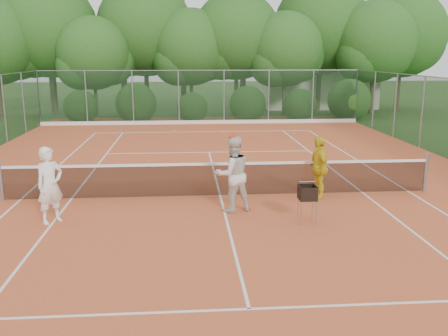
# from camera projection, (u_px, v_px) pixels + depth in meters

# --- Properties ---
(ground) EXTENTS (120.00, 120.00, 0.00)m
(ground) POSITION_uv_depth(u_px,v_px,m) (220.00, 197.00, 14.02)
(ground) COLOR #294E1B
(ground) RESTS_ON ground
(clay_court) EXTENTS (18.00, 36.00, 0.02)m
(clay_court) POSITION_uv_depth(u_px,v_px,m) (220.00, 196.00, 14.02)
(clay_court) COLOR #C9592E
(clay_court) RESTS_ON ground
(club_building) EXTENTS (8.00, 5.00, 3.00)m
(club_building) POSITION_uv_depth(u_px,v_px,m) (316.00, 87.00, 37.70)
(club_building) COLOR beige
(club_building) RESTS_ON ground
(tennis_net) EXTENTS (11.97, 0.10, 1.10)m
(tennis_net) POSITION_uv_depth(u_px,v_px,m) (220.00, 178.00, 13.90)
(tennis_net) COLOR gray
(tennis_net) RESTS_ON clay_court
(player_white) EXTENTS (0.78, 0.77, 1.81)m
(player_white) POSITION_uv_depth(u_px,v_px,m) (50.00, 185.00, 11.64)
(player_white) COLOR white
(player_white) RESTS_ON clay_court
(player_center_grp) EXTENTS (1.12, 0.98, 1.95)m
(player_center_grp) POSITION_uv_depth(u_px,v_px,m) (233.00, 174.00, 12.49)
(player_center_grp) COLOR silver
(player_center_grp) RESTS_ON clay_court
(player_yellow) EXTENTS (0.57, 1.07, 1.74)m
(player_yellow) POSITION_uv_depth(u_px,v_px,m) (319.00, 167.00, 13.62)
(player_yellow) COLOR yellow
(player_yellow) RESTS_ON clay_court
(ball_hopper) EXTENTS (0.39, 0.39, 0.90)m
(ball_hopper) POSITION_uv_depth(u_px,v_px,m) (307.00, 193.00, 11.65)
(ball_hopper) COLOR gray
(ball_hopper) RESTS_ON clay_court
(stray_ball_a) EXTENTS (0.07, 0.07, 0.07)m
(stray_ball_a) POSITION_uv_depth(u_px,v_px,m) (174.00, 131.00, 25.68)
(stray_ball_a) COLOR #E7EF37
(stray_ball_a) RESTS_ON clay_court
(stray_ball_b) EXTENTS (0.07, 0.07, 0.07)m
(stray_ball_b) POSITION_uv_depth(u_px,v_px,m) (222.00, 130.00, 25.81)
(stray_ball_b) COLOR yellow
(stray_ball_b) RESTS_ON clay_court
(stray_ball_c) EXTENTS (0.07, 0.07, 0.07)m
(stray_ball_c) POSITION_uv_depth(u_px,v_px,m) (294.00, 133.00, 24.95)
(stray_ball_c) COLOR yellow
(stray_ball_c) RESTS_ON clay_court
(court_markings) EXTENTS (11.03, 23.83, 0.01)m
(court_markings) POSITION_uv_depth(u_px,v_px,m) (220.00, 196.00, 14.02)
(court_markings) COLOR white
(court_markings) RESTS_ON clay_court
(fence_back) EXTENTS (18.07, 0.07, 3.00)m
(fence_back) POSITION_uv_depth(u_px,v_px,m) (201.00, 97.00, 28.26)
(fence_back) COLOR #19381E
(fence_back) RESTS_ON clay_court
(tropical_treeline) EXTENTS (32.10, 8.49, 15.03)m
(tropical_treeline) POSITION_uv_depth(u_px,v_px,m) (220.00, 35.00, 32.64)
(tropical_treeline) COLOR brown
(tropical_treeline) RESTS_ON ground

